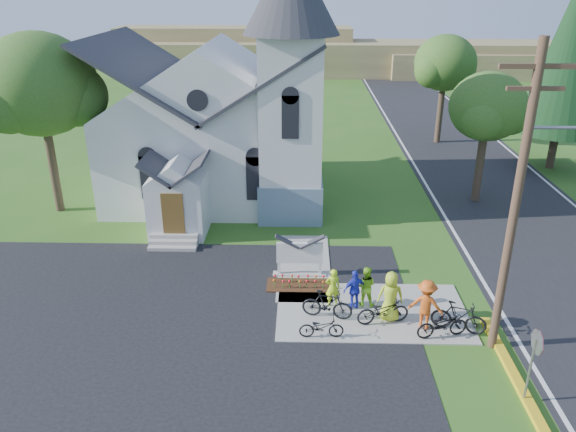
{
  "coord_description": "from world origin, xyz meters",
  "views": [
    {
      "loc": [
        -1.14,
        -17.32,
        11.43
      ],
      "look_at": [
        -1.72,
        5.0,
        1.91
      ],
      "focal_mm": 35.0,
      "sensor_mm": 36.0,
      "label": 1
    }
  ],
  "objects_px": {
    "utility_pole": "(519,196)",
    "cyclist_3": "(426,304)",
    "stop_sign": "(535,352)",
    "bike_1": "(327,304)",
    "cyclist_4": "(390,296)",
    "cyclist_2": "(355,290)",
    "bike_4": "(442,325)",
    "bike_2": "(383,311)",
    "church_sign": "(300,253)",
    "cyclist_1": "(366,286)",
    "bike_3": "(459,317)",
    "bike_0": "(321,327)",
    "cyclist_0": "(333,287)"
  },
  "relations": [
    {
      "from": "bike_1",
      "to": "cyclist_2",
      "type": "height_order",
      "value": "cyclist_2"
    },
    {
      "from": "cyclist_1",
      "to": "cyclist_3",
      "type": "xyz_separation_m",
      "value": [
        1.94,
        -1.45,
        0.14
      ]
    },
    {
      "from": "church_sign",
      "to": "cyclist_1",
      "type": "bearing_deg",
      "value": -42.41
    },
    {
      "from": "utility_pole",
      "to": "cyclist_2",
      "type": "xyz_separation_m",
      "value": [
        -4.51,
        2.18,
        -4.57
      ]
    },
    {
      "from": "utility_pole",
      "to": "cyclist_3",
      "type": "xyz_separation_m",
      "value": [
        -2.15,
        0.99,
        -4.42
      ]
    },
    {
      "from": "stop_sign",
      "to": "bike_2",
      "type": "xyz_separation_m",
      "value": [
        -3.65,
        3.92,
        -1.23
      ]
    },
    {
      "from": "bike_2",
      "to": "utility_pole",
      "type": "bearing_deg",
      "value": -120.94
    },
    {
      "from": "bike_1",
      "to": "bike_2",
      "type": "relative_size",
      "value": 0.97
    },
    {
      "from": "utility_pole",
      "to": "cyclist_4",
      "type": "distance_m",
      "value": 5.71
    },
    {
      "from": "cyclist_3",
      "to": "cyclist_4",
      "type": "height_order",
      "value": "cyclist_4"
    },
    {
      "from": "cyclist_4",
      "to": "cyclist_3",
      "type": "bearing_deg",
      "value": 161.65
    },
    {
      "from": "cyclist_3",
      "to": "bike_3",
      "type": "distance_m",
      "value": 1.2
    },
    {
      "from": "bike_2",
      "to": "church_sign",
      "type": "bearing_deg",
      "value": 28.56
    },
    {
      "from": "church_sign",
      "to": "bike_0",
      "type": "relative_size",
      "value": 1.44
    },
    {
      "from": "church_sign",
      "to": "bike_3",
      "type": "bearing_deg",
      "value": -35.28
    },
    {
      "from": "church_sign",
      "to": "bike_0",
      "type": "distance_m",
      "value": 4.51
    },
    {
      "from": "cyclist_2",
      "to": "bike_4",
      "type": "xyz_separation_m",
      "value": [
        2.84,
        -1.73,
        -0.31
      ]
    },
    {
      "from": "bike_2",
      "to": "cyclist_0",
      "type": "bearing_deg",
      "value": 44.77
    },
    {
      "from": "cyclist_2",
      "to": "bike_2",
      "type": "height_order",
      "value": "cyclist_2"
    },
    {
      "from": "cyclist_1",
      "to": "bike_3",
      "type": "xyz_separation_m",
      "value": [
        3.06,
        -1.66,
        -0.22
      ]
    },
    {
      "from": "cyclist_1",
      "to": "cyclist_2",
      "type": "height_order",
      "value": "cyclist_1"
    },
    {
      "from": "stop_sign",
      "to": "cyclist_2",
      "type": "xyz_separation_m",
      "value": [
        -4.58,
        4.88,
        -0.95
      ]
    },
    {
      "from": "church_sign",
      "to": "stop_sign",
      "type": "xyz_separation_m",
      "value": [
        6.63,
        -7.4,
        0.75
      ]
    },
    {
      "from": "stop_sign",
      "to": "cyclist_3",
      "type": "relative_size",
      "value": 1.34
    },
    {
      "from": "church_sign",
      "to": "utility_pole",
      "type": "height_order",
      "value": "utility_pole"
    },
    {
      "from": "bike_4",
      "to": "bike_3",
      "type": "bearing_deg",
      "value": -75.16
    },
    {
      "from": "utility_pole",
      "to": "stop_sign",
      "type": "xyz_separation_m",
      "value": [
        0.07,
        -2.7,
        -3.62
      ]
    },
    {
      "from": "stop_sign",
      "to": "utility_pole",
      "type": "bearing_deg",
      "value": 91.49
    },
    {
      "from": "cyclist_2",
      "to": "cyclist_4",
      "type": "height_order",
      "value": "cyclist_4"
    },
    {
      "from": "bike_1",
      "to": "bike_4",
      "type": "xyz_separation_m",
      "value": [
        3.88,
        -1.06,
        -0.08
      ]
    },
    {
      "from": "utility_pole",
      "to": "cyclist_3",
      "type": "distance_m",
      "value": 5.02
    },
    {
      "from": "cyclist_3",
      "to": "cyclist_4",
      "type": "xyz_separation_m",
      "value": [
        -1.16,
        0.48,
        0.02
      ]
    },
    {
      "from": "bike_3",
      "to": "cyclist_4",
      "type": "distance_m",
      "value": 2.42
    },
    {
      "from": "cyclist_3",
      "to": "cyclist_4",
      "type": "bearing_deg",
      "value": -3.59
    },
    {
      "from": "bike_0",
      "to": "bike_3",
      "type": "bearing_deg",
      "value": -86.12
    },
    {
      "from": "bike_0",
      "to": "cyclist_4",
      "type": "distance_m",
      "value": 2.79
    },
    {
      "from": "utility_pole",
      "to": "bike_1",
      "type": "xyz_separation_m",
      "value": [
        -5.55,
        1.5,
        -4.8
      ]
    },
    {
      "from": "bike_2",
      "to": "cyclist_3",
      "type": "bearing_deg",
      "value": -111.52
    },
    {
      "from": "bike_4",
      "to": "cyclist_2",
      "type": "bearing_deg",
      "value": 45.73
    },
    {
      "from": "utility_pole",
      "to": "cyclist_1",
      "type": "xyz_separation_m",
      "value": [
        -4.09,
        2.44,
        -4.57
      ]
    },
    {
      "from": "bike_0",
      "to": "cyclist_2",
      "type": "relative_size",
      "value": 0.98
    },
    {
      "from": "stop_sign",
      "to": "cyclist_3",
      "type": "height_order",
      "value": "stop_sign"
    },
    {
      "from": "cyclist_0",
      "to": "cyclist_1",
      "type": "distance_m",
      "value": 1.23
    },
    {
      "from": "cyclist_2",
      "to": "cyclist_0",
      "type": "bearing_deg",
      "value": -33.41
    },
    {
      "from": "cyclist_3",
      "to": "bike_1",
      "type": "bearing_deg",
      "value": 10.41
    },
    {
      "from": "church_sign",
      "to": "bike_4",
      "type": "xyz_separation_m",
      "value": [
        4.9,
        -4.25,
        -0.5
      ]
    },
    {
      "from": "cyclist_1",
      "to": "bike_2",
      "type": "bearing_deg",
      "value": 125.1
    },
    {
      "from": "cyclist_3",
      "to": "bike_4",
      "type": "distance_m",
      "value": 0.86
    },
    {
      "from": "bike_2",
      "to": "cyclist_4",
      "type": "relative_size",
      "value": 1.0
    },
    {
      "from": "cyclist_4",
      "to": "bike_0",
      "type": "bearing_deg",
      "value": 29.63
    }
  ]
}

